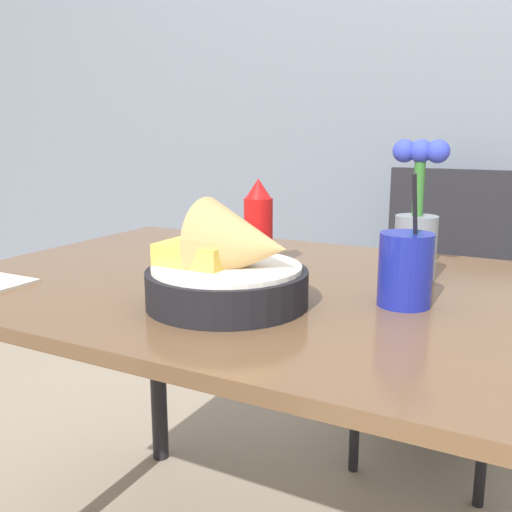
{
  "coord_description": "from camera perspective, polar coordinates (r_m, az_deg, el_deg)",
  "views": [
    {
      "loc": [
        0.48,
        -0.95,
        1.01
      ],
      "look_at": [
        0.01,
        -0.05,
        0.79
      ],
      "focal_mm": 40.0,
      "sensor_mm": 36.0,
      "label": 1
    }
  ],
  "objects": [
    {
      "name": "food_basket",
      "position": [
        0.93,
        -2.44,
        -1.26
      ],
      "size": [
        0.27,
        0.27,
        0.18
      ],
      "color": "black",
      "rests_on": "dining_table"
    },
    {
      "name": "drink_cup",
      "position": [
        0.97,
        14.7,
        -1.53
      ],
      "size": [
        0.09,
        0.09,
        0.22
      ],
      "color": "#192399",
      "rests_on": "dining_table"
    },
    {
      "name": "dining_table",
      "position": [
        1.13,
        0.88,
        -7.13
      ],
      "size": [
        1.23,
        0.84,
        0.73
      ],
      "color": "brown",
      "rests_on": "ground_plane"
    },
    {
      "name": "flower_vase",
      "position": [
        1.13,
        15.76,
        3.1
      ],
      "size": [
        0.11,
        0.08,
        0.27
      ],
      "color": "gray",
      "rests_on": "dining_table"
    },
    {
      "name": "chair_far_window",
      "position": [
        1.89,
        18.15,
        -3.24
      ],
      "size": [
        0.4,
        0.4,
        0.9
      ],
      "color": "black",
      "rests_on": "ground_plane"
    },
    {
      "name": "wall_window",
      "position": [
        2.15,
        15.64,
        19.54
      ],
      "size": [
        7.0,
        0.06,
        2.6
      ],
      "color": "slate",
      "rests_on": "ground_plane"
    },
    {
      "name": "ketchup_bottle",
      "position": [
        1.19,
        0.23,
        3.09
      ],
      "size": [
        0.06,
        0.06,
        0.19
      ],
      "color": "red",
      "rests_on": "dining_table"
    }
  ]
}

